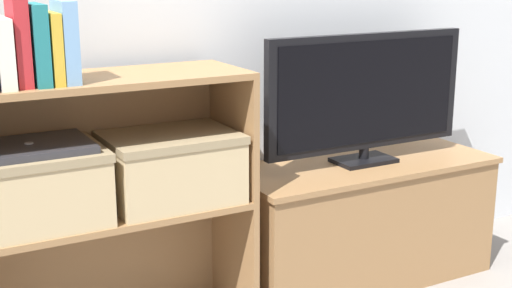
% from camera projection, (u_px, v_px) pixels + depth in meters
% --- Properties ---
extents(tv_stand, '(0.99, 0.40, 0.45)m').
position_uv_depth(tv_stand, '(361.00, 221.00, 2.65)').
color(tv_stand, olive).
rests_on(tv_stand, ground_plane).
extents(tv, '(0.82, 0.14, 0.47)m').
position_uv_depth(tv, '(366.00, 94.00, 2.53)').
color(tv, black).
rests_on(tv, tv_stand).
extents(bookshelf_lower_tier, '(0.87, 0.33, 0.45)m').
position_uv_depth(bookshelf_lower_tier, '(102.00, 253.00, 2.22)').
color(bookshelf_lower_tier, olive).
rests_on(bookshelf_lower_tier, ground_plane).
extents(bookshelf_upper_tier, '(0.87, 0.33, 0.40)m').
position_uv_depth(bookshelf_upper_tier, '(95.00, 121.00, 2.11)').
color(bookshelf_upper_tier, olive).
rests_on(bookshelf_upper_tier, bookshelf_lower_tier).
extents(book_ivory, '(0.04, 0.15, 0.18)m').
position_uv_depth(book_ivory, '(2.00, 53.00, 1.82)').
color(book_ivory, silver).
rests_on(book_ivory, bookshelf_upper_tier).
extents(book_crimson, '(0.04, 0.13, 0.24)m').
position_uv_depth(book_crimson, '(19.00, 41.00, 1.84)').
color(book_crimson, '#B22328').
rests_on(book_crimson, bookshelf_upper_tier).
extents(book_teal, '(0.04, 0.15, 0.21)m').
position_uv_depth(book_teal, '(37.00, 45.00, 1.86)').
color(book_teal, '#1E7075').
rests_on(book_teal, bookshelf_upper_tier).
extents(book_mustard, '(0.03, 0.14, 0.19)m').
position_uv_depth(book_mustard, '(52.00, 48.00, 1.88)').
color(book_mustard, gold).
rests_on(book_mustard, bookshelf_upper_tier).
extents(book_skyblue, '(0.04, 0.14, 0.22)m').
position_uv_depth(book_skyblue, '(66.00, 42.00, 1.89)').
color(book_skyblue, '#709ECC').
rests_on(book_skyblue, bookshelf_upper_tier).
extents(storage_basket_left, '(0.39, 0.30, 0.21)m').
position_uv_depth(storage_basket_left, '(32.00, 184.00, 1.99)').
color(storage_basket_left, tan).
rests_on(storage_basket_left, bookshelf_lower_tier).
extents(storage_basket_right, '(0.39, 0.30, 0.21)m').
position_uv_depth(storage_basket_right, '(171.00, 164.00, 2.18)').
color(storage_basket_right, tan).
rests_on(storage_basket_right, bookshelf_lower_tier).
extents(laptop, '(0.33, 0.25, 0.02)m').
position_uv_depth(laptop, '(29.00, 147.00, 1.96)').
color(laptop, '#2D2D33').
rests_on(laptop, storage_basket_left).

